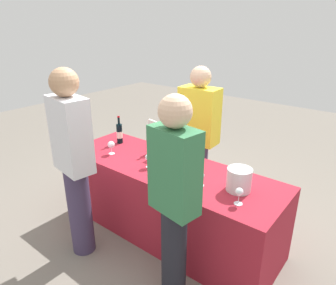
{
  "coord_description": "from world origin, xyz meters",
  "views": [
    {
      "loc": [
        1.68,
        -2.11,
        2.08
      ],
      "look_at": [
        0.0,
        0.0,
        1.01
      ],
      "focal_mm": 32.99,
      "sensor_mm": 36.0,
      "label": 1
    }
  ],
  "objects_px": {
    "server_pouring": "(198,136)",
    "guest_1": "(174,198)",
    "wine_bottle_2": "(168,149)",
    "menu_board": "(162,147)",
    "wine_bottle_1": "(154,143)",
    "wine_glass_0": "(111,145)",
    "ice_bucket": "(239,180)",
    "wine_bottle_0": "(119,133)",
    "guest_0": "(74,159)",
    "wine_glass_3": "(239,193)",
    "wine_glass_2": "(201,176)",
    "wine_bottle_3": "(179,152)",
    "wine_glass_1": "(149,158)"
  },
  "relations": [
    {
      "from": "wine_glass_3",
      "to": "guest_0",
      "type": "distance_m",
      "value": 1.42
    },
    {
      "from": "wine_glass_3",
      "to": "ice_bucket",
      "type": "height_order",
      "value": "ice_bucket"
    },
    {
      "from": "wine_glass_0",
      "to": "wine_bottle_0",
      "type": "bearing_deg",
      "value": 120.92
    },
    {
      "from": "wine_glass_3",
      "to": "ice_bucket",
      "type": "relative_size",
      "value": 0.67
    },
    {
      "from": "wine_bottle_1",
      "to": "server_pouring",
      "type": "xyz_separation_m",
      "value": [
        0.29,
        0.42,
        0.02
      ]
    },
    {
      "from": "wine_glass_1",
      "to": "wine_glass_2",
      "type": "height_order",
      "value": "wine_glass_1"
    },
    {
      "from": "ice_bucket",
      "to": "wine_glass_3",
      "type": "bearing_deg",
      "value": -63.37
    },
    {
      "from": "ice_bucket",
      "to": "menu_board",
      "type": "distance_m",
      "value": 2.11
    },
    {
      "from": "wine_glass_0",
      "to": "wine_glass_3",
      "type": "xyz_separation_m",
      "value": [
        1.49,
        -0.04,
        -0.0
      ]
    },
    {
      "from": "ice_bucket",
      "to": "wine_glass_0",
      "type": "bearing_deg",
      "value": -173.86
    },
    {
      "from": "wine_bottle_0",
      "to": "wine_glass_0",
      "type": "relative_size",
      "value": 2.26
    },
    {
      "from": "wine_glass_2",
      "to": "guest_0",
      "type": "height_order",
      "value": "guest_0"
    },
    {
      "from": "server_pouring",
      "to": "wine_glass_0",
      "type": "bearing_deg",
      "value": 47.63
    },
    {
      "from": "wine_bottle_0",
      "to": "wine_glass_3",
      "type": "relative_size",
      "value": 2.32
    },
    {
      "from": "wine_bottle_2",
      "to": "guest_1",
      "type": "relative_size",
      "value": 0.18
    },
    {
      "from": "wine_bottle_1",
      "to": "wine_bottle_2",
      "type": "relative_size",
      "value": 1.0
    },
    {
      "from": "wine_bottle_1",
      "to": "wine_glass_0",
      "type": "height_order",
      "value": "wine_bottle_1"
    },
    {
      "from": "guest_1",
      "to": "menu_board",
      "type": "distance_m",
      "value": 2.39
    },
    {
      "from": "wine_glass_1",
      "to": "wine_glass_3",
      "type": "height_order",
      "value": "wine_glass_3"
    },
    {
      "from": "wine_glass_1",
      "to": "wine_glass_2",
      "type": "bearing_deg",
      "value": 0.73
    },
    {
      "from": "wine_glass_1",
      "to": "guest_0",
      "type": "distance_m",
      "value": 0.69
    },
    {
      "from": "guest_1",
      "to": "wine_bottle_3",
      "type": "bearing_deg",
      "value": 133.26
    },
    {
      "from": "wine_bottle_2",
      "to": "wine_glass_2",
      "type": "distance_m",
      "value": 0.61
    },
    {
      "from": "wine_bottle_0",
      "to": "wine_bottle_1",
      "type": "height_order",
      "value": "wine_bottle_0"
    },
    {
      "from": "wine_bottle_0",
      "to": "wine_glass_0",
      "type": "distance_m",
      "value": 0.32
    },
    {
      "from": "wine_glass_1",
      "to": "ice_bucket",
      "type": "distance_m",
      "value": 0.88
    },
    {
      "from": "wine_bottle_1",
      "to": "menu_board",
      "type": "height_order",
      "value": "wine_bottle_1"
    },
    {
      "from": "wine_bottle_3",
      "to": "guest_1",
      "type": "height_order",
      "value": "guest_1"
    },
    {
      "from": "wine_bottle_3",
      "to": "wine_glass_1",
      "type": "distance_m",
      "value": 0.31
    },
    {
      "from": "wine_glass_0",
      "to": "wine_glass_2",
      "type": "bearing_deg",
      "value": 0.74
    },
    {
      "from": "wine_bottle_1",
      "to": "wine_bottle_0",
      "type": "bearing_deg",
      "value": -175.23
    },
    {
      "from": "wine_bottle_0",
      "to": "guest_0",
      "type": "xyz_separation_m",
      "value": [
        0.35,
        -0.86,
        0.08
      ]
    },
    {
      "from": "wine_bottle_0",
      "to": "wine_bottle_2",
      "type": "xyz_separation_m",
      "value": [
        0.71,
        -0.0,
        -0.01
      ]
    },
    {
      "from": "wine_glass_1",
      "to": "menu_board",
      "type": "xyz_separation_m",
      "value": [
        -0.86,
        1.24,
        -0.51
      ]
    },
    {
      "from": "wine_glass_3",
      "to": "guest_1",
      "type": "bearing_deg",
      "value": -122.42
    },
    {
      "from": "guest_1",
      "to": "wine_bottle_0",
      "type": "bearing_deg",
      "value": 159.93
    },
    {
      "from": "wine_bottle_0",
      "to": "wine_bottle_1",
      "type": "relative_size",
      "value": 1.06
    },
    {
      "from": "wine_bottle_1",
      "to": "wine_glass_0",
      "type": "relative_size",
      "value": 2.14
    },
    {
      "from": "wine_glass_2",
      "to": "server_pouring",
      "type": "distance_m",
      "value": 0.87
    },
    {
      "from": "wine_glass_1",
      "to": "guest_0",
      "type": "height_order",
      "value": "guest_0"
    },
    {
      "from": "server_pouring",
      "to": "guest_1",
      "type": "height_order",
      "value": "guest_1"
    },
    {
      "from": "wine_bottle_1",
      "to": "wine_bottle_3",
      "type": "relative_size",
      "value": 0.89
    },
    {
      "from": "wine_glass_3",
      "to": "menu_board",
      "type": "xyz_separation_m",
      "value": [
        -1.83,
        1.29,
        -0.51
      ]
    },
    {
      "from": "wine_bottle_0",
      "to": "guest_0",
      "type": "height_order",
      "value": "guest_0"
    },
    {
      "from": "wine_bottle_0",
      "to": "guest_1",
      "type": "bearing_deg",
      "value": -29.03
    },
    {
      "from": "wine_bottle_0",
      "to": "server_pouring",
      "type": "relative_size",
      "value": 0.19
    },
    {
      "from": "wine_bottle_2",
      "to": "wine_glass_0",
      "type": "relative_size",
      "value": 2.13
    },
    {
      "from": "wine_bottle_2",
      "to": "menu_board",
      "type": "relative_size",
      "value": 0.43
    },
    {
      "from": "guest_0",
      "to": "menu_board",
      "type": "relative_size",
      "value": 2.48
    },
    {
      "from": "wine_bottle_1",
      "to": "wine_bottle_2",
      "type": "distance_m",
      "value": 0.23
    }
  ]
}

